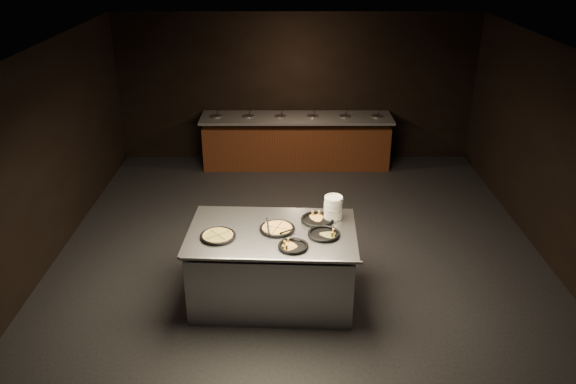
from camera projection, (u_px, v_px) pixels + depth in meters
name	position (u px, v px, depth m)	size (l,w,h in m)	color
room	(301.00, 166.00, 7.40)	(7.02, 8.02, 2.92)	black
salad_bar	(296.00, 144.00, 11.05)	(3.70, 0.83, 1.18)	#5A2A15
serving_counter	(272.00, 267.00, 6.99)	(2.09, 1.39, 0.98)	#A9ACB0
plate_stack	(333.00, 208.00, 7.02)	(0.23, 0.23, 0.29)	white
pan_veggie_whole	(218.00, 236.00, 6.63)	(0.43, 0.43, 0.04)	black
pan_cheese_whole	(277.00, 228.00, 6.80)	(0.43, 0.43, 0.04)	black
pan_cheese_slices_a	(317.00, 219.00, 7.01)	(0.42, 0.42, 0.04)	black
pan_cheese_slices_b	(293.00, 246.00, 6.42)	(0.36, 0.36, 0.04)	black
pan_veggie_slices	(324.00, 234.00, 6.67)	(0.39, 0.39, 0.04)	black
server_left	(267.00, 226.00, 6.72)	(0.13, 0.34, 0.16)	#A9ACB0
server_right	(290.00, 234.00, 6.58)	(0.29, 0.15, 0.15)	#A9ACB0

